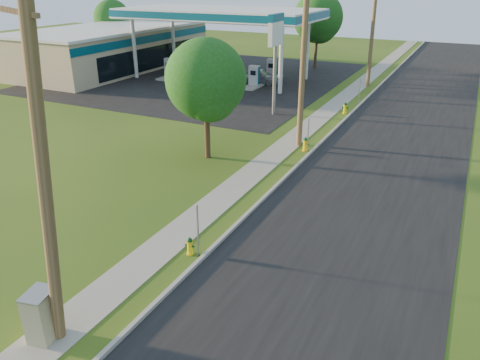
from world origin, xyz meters
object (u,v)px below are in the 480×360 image
at_px(tree_back, 113,20).
at_px(fuel_pump_ne, 254,79).
at_px(hydrant_mid, 305,144).
at_px(utility_cabinet, 42,316).
at_px(price_pylon, 276,36).
at_px(fuel_pump_sw, 192,64).
at_px(fuel_pump_se, 272,71).
at_px(tree_verge, 207,83).
at_px(hydrant_far, 345,108).
at_px(car_silver, 259,76).
at_px(utility_pole_mid, 303,59).
at_px(hydrant_near, 190,246).
at_px(utility_pole_near, 44,180).
at_px(fuel_pump_nw, 170,71).
at_px(tree_lot, 318,20).
at_px(utility_pole_far, 373,30).

bearing_deg(tree_back, fuel_pump_ne, -20.47).
relative_size(hydrant_mid, utility_cabinet, 0.55).
bearing_deg(price_pylon, fuel_pump_sw, 140.60).
distance_m(fuel_pump_sw, fuel_pump_se, 9.00).
relative_size(tree_verge, hydrant_far, 7.65).
relative_size(tree_verge, car_silver, 1.60).
xyz_separation_m(utility_pole_mid, tree_verge, (-3.69, -4.20, -0.85)).
relative_size(tree_back, hydrant_near, 9.59).
xyz_separation_m(hydrant_near, utility_cabinet, (-1.32, -5.35, 0.41)).
relative_size(fuel_pump_se, hydrant_far, 3.84).
xyz_separation_m(utility_pole_near, utility_pole_mid, (-0.00, 18.00, 0.15)).
height_order(price_pylon, car_silver, price_pylon).
height_order(price_pylon, tree_verge, price_pylon).
bearing_deg(tree_back, utility_cabinet, -52.10).
xyz_separation_m(fuel_pump_se, price_pylon, (5.00, -11.50, 4.71)).
height_order(fuel_pump_sw, hydrant_near, fuel_pump_sw).
xyz_separation_m(fuel_pump_sw, tree_back, (-13.81, 4.51, 3.54)).
bearing_deg(fuel_pump_nw, fuel_pump_ne, 0.00).
height_order(fuel_pump_ne, fuel_pump_sw, same).
distance_m(hydrant_near, hydrant_far, 20.81).
relative_size(tree_lot, utility_cabinet, 5.19).
xyz_separation_m(fuel_pump_se, hydrant_near, (9.42, -29.86, -0.39)).
relative_size(fuel_pump_ne, fuel_pump_se, 1.00).
relative_size(fuel_pump_nw, utility_cabinet, 2.14).
relative_size(utility_pole_far, fuel_pump_nw, 2.97).
bearing_deg(fuel_pump_se, price_pylon, -66.50).
bearing_deg(utility_pole_mid, hydrant_near, -87.68).
bearing_deg(utility_pole_near, tree_verge, 104.95).
distance_m(fuel_pump_sw, price_pylon, 18.72).
height_order(utility_pole_far, tree_lot, utility_pole_far).
height_order(utility_pole_near, tree_back, utility_pole_near).
xyz_separation_m(utility_pole_near, fuel_pump_ne, (-8.90, 31.00, -4.08)).
relative_size(utility_pole_far, utility_cabinet, 6.36).
distance_m(hydrant_near, utility_cabinet, 5.52).
height_order(utility_pole_far, fuel_pump_ne, utility_pole_far).
bearing_deg(tree_verge, utility_pole_near, -75.05).
relative_size(fuel_pump_se, utility_cabinet, 2.14).
distance_m(fuel_pump_ne, tree_back, 24.60).
xyz_separation_m(utility_pole_near, car_silver, (-9.17, 32.65, -4.12)).
xyz_separation_m(fuel_pump_se, hydrant_far, (9.54, -9.05, -0.31)).
xyz_separation_m(utility_pole_mid, tree_back, (-31.71, 21.51, -0.70)).
bearing_deg(hydrant_near, price_pylon, 103.54).
distance_m(tree_back, hydrant_near, 47.28).
bearing_deg(fuel_pump_ne, hydrant_mid, -55.27).
bearing_deg(fuel_pump_se, car_silver, -96.65).
bearing_deg(car_silver, utility_pole_far, -71.33).
distance_m(tree_verge, hydrant_mid, 6.65).
bearing_deg(hydrant_far, tree_lot, 114.71).
height_order(utility_pole_far, price_pylon, utility_pole_far).
xyz_separation_m(utility_pole_mid, price_pylon, (-3.90, 5.50, 0.48)).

